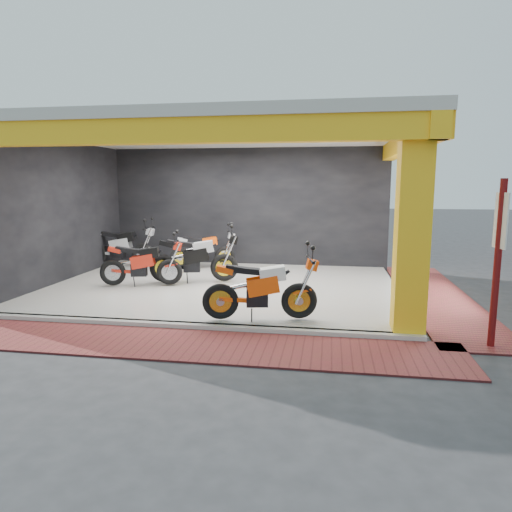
% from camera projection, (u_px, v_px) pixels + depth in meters
% --- Properties ---
extents(ground, '(80.00, 80.00, 0.00)m').
position_uv_depth(ground, '(199.00, 312.00, 8.83)').
color(ground, '#2D2D30').
rests_on(ground, ground).
extents(showroom_floor, '(8.00, 6.00, 0.10)m').
position_uv_depth(showroom_floor, '(223.00, 287.00, 10.77)').
color(showroom_floor, silver).
rests_on(showroom_floor, ground).
extents(showroom_ceiling, '(8.40, 6.40, 0.20)m').
position_uv_depth(showroom_ceiling, '(221.00, 133.00, 10.22)').
color(showroom_ceiling, beige).
rests_on(showroom_ceiling, corner_column).
extents(back_wall, '(8.20, 0.20, 3.50)m').
position_uv_depth(back_wall, '(247.00, 208.00, 13.53)').
color(back_wall, black).
rests_on(back_wall, ground).
extents(left_wall, '(0.20, 6.20, 3.50)m').
position_uv_depth(left_wall, '(59.00, 213.00, 11.16)').
color(left_wall, black).
rests_on(left_wall, ground).
extents(corner_column, '(0.50, 0.50, 3.50)m').
position_uv_depth(corner_column, '(412.00, 229.00, 7.23)').
color(corner_column, yellow).
rests_on(corner_column, ground).
extents(header_beam_front, '(8.40, 0.30, 0.40)m').
position_uv_depth(header_beam_front, '(178.00, 131.00, 7.34)').
color(header_beam_front, yellow).
rests_on(header_beam_front, corner_column).
extents(header_beam_right, '(0.30, 6.40, 0.40)m').
position_uv_depth(header_beam_right, '(406.00, 144.00, 9.63)').
color(header_beam_right, yellow).
rests_on(header_beam_right, corner_column).
extents(floor_kerb, '(8.00, 0.20, 0.10)m').
position_uv_depth(floor_kerb, '(182.00, 326.00, 7.83)').
color(floor_kerb, silver).
rests_on(floor_kerb, ground).
extents(paver_front, '(9.00, 1.40, 0.03)m').
position_uv_depth(paver_front, '(166.00, 343.00, 7.07)').
color(paver_front, maroon).
rests_on(paver_front, ground).
extents(paver_right, '(1.40, 7.00, 0.03)m').
position_uv_depth(paver_right, '(436.00, 296.00, 10.01)').
color(paver_right, maroon).
rests_on(paver_right, ground).
extents(signpost, '(0.10, 0.35, 2.54)m').
position_uv_depth(signpost, '(498.00, 257.00, 6.71)').
color(signpost, '#600E0E').
rests_on(signpost, ground).
extents(moto_hero, '(2.23, 1.18, 1.30)m').
position_uv_depth(moto_hero, '(299.00, 284.00, 7.91)').
color(moto_hero, '#FF4E0A').
rests_on(moto_hero, showroom_floor).
extents(moto_row_a, '(2.37, 1.31, 1.37)m').
position_uv_depth(moto_row_a, '(224.00, 254.00, 10.98)').
color(moto_row_a, black).
rests_on(moto_row_a, showroom_floor).
extents(moto_row_b, '(2.13, 1.16, 1.23)m').
position_uv_depth(moto_row_b, '(169.00, 260.00, 10.60)').
color(moto_row_b, red).
rests_on(moto_row_b, showroom_floor).
extents(moto_row_c, '(2.08, 1.43, 1.19)m').
position_uv_depth(moto_row_c, '(225.00, 247.00, 12.98)').
color(moto_row_c, '#AFB2B7').
rests_on(moto_row_c, showroom_floor).
extents(moto_row_d, '(2.24, 0.90, 1.35)m').
position_uv_depth(moto_row_d, '(143.00, 244.00, 13.00)').
color(moto_row_d, '#A6A9AD').
rests_on(moto_row_d, showroom_floor).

